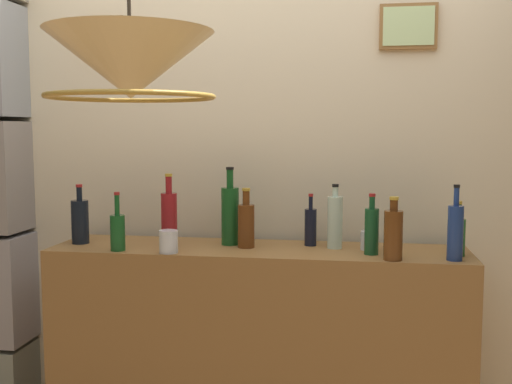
% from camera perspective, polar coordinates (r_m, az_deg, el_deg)
% --- Properties ---
extents(panelled_rear_partition, '(3.54, 0.15, 2.82)m').
position_cam_1_polar(panelled_rear_partition, '(2.93, 1.05, 3.42)').
color(panelled_rear_partition, beige).
rests_on(panelled_rear_partition, ground).
extents(bar_shelf_unit, '(1.81, 0.43, 1.10)m').
position_cam_1_polar(bar_shelf_unit, '(2.85, 0.16, -16.07)').
color(bar_shelf_unit, olive).
rests_on(bar_shelf_unit, ground).
extents(liquor_bottle_bourbon, '(0.06, 0.06, 0.25)m').
position_cam_1_polar(liquor_bottle_bourbon, '(2.58, 10.65, -3.46)').
color(liquor_bottle_bourbon, '#174A26').
rests_on(liquor_bottle_bourbon, bar_shelf_unit).
extents(liquor_bottle_vodka, '(0.06, 0.06, 0.30)m').
position_cam_1_polar(liquor_bottle_vodka, '(2.54, 17.97, -3.50)').
color(liquor_bottle_vodka, navy).
rests_on(liquor_bottle_vodka, bar_shelf_unit).
extents(liquor_bottle_rum, '(0.07, 0.07, 0.25)m').
position_cam_1_polar(liquor_bottle_rum, '(2.49, 12.59, -3.80)').
color(liquor_bottle_rum, '#5C3214').
rests_on(liquor_bottle_rum, bar_shelf_unit).
extents(liquor_bottle_gin, '(0.07, 0.07, 0.26)m').
position_cam_1_polar(liquor_bottle_gin, '(2.69, -0.92, -2.99)').
color(liquor_bottle_gin, brown).
rests_on(liquor_bottle_gin, bar_shelf_unit).
extents(liquor_bottle_brandy, '(0.06, 0.06, 0.25)m').
position_cam_1_polar(liquor_bottle_brandy, '(2.69, -12.69, -3.53)').
color(liquor_bottle_brandy, '#174F21').
rests_on(liquor_bottle_brandy, bar_shelf_unit).
extents(liquor_bottle_tequila, '(0.08, 0.08, 0.35)m').
position_cam_1_polar(liquor_bottle_tequila, '(2.75, -2.41, -2.06)').
color(liquor_bottle_tequila, '#195120').
rests_on(liquor_bottle_tequila, bar_shelf_unit).
extents(liquor_bottle_sherry, '(0.07, 0.07, 0.32)m').
position_cam_1_polar(liquor_bottle_sherry, '(2.75, -8.04, -2.35)').
color(liquor_bottle_sherry, maroon).
rests_on(liquor_bottle_sherry, bar_shelf_unit).
extents(liquor_bottle_vermouth, '(0.08, 0.08, 0.27)m').
position_cam_1_polar(liquor_bottle_vermouth, '(2.89, -15.97, -2.58)').
color(liquor_bottle_vermouth, black).
rests_on(liquor_bottle_vermouth, bar_shelf_unit).
extents(liquor_bottle_port, '(0.06, 0.06, 0.22)m').
position_cam_1_polar(liquor_bottle_port, '(2.65, 18.14, -3.83)').
color(liquor_bottle_port, '#185623').
rests_on(liquor_bottle_port, bar_shelf_unit).
extents(liquor_bottle_mezcal, '(0.07, 0.07, 0.28)m').
position_cam_1_polar(liquor_bottle_mezcal, '(2.69, 7.32, -2.71)').
color(liquor_bottle_mezcal, silver).
rests_on(liquor_bottle_mezcal, bar_shelf_unit).
extents(liquor_bottle_whiskey, '(0.05, 0.05, 0.23)m').
position_cam_1_polar(liquor_bottle_whiskey, '(2.74, 5.07, -3.16)').
color(liquor_bottle_whiskey, black).
rests_on(liquor_bottle_whiskey, bar_shelf_unit).
extents(glass_tumbler_rocks, '(0.08, 0.08, 0.10)m').
position_cam_1_polar(glass_tumbler_rocks, '(2.60, -8.10, -4.56)').
color(glass_tumbler_rocks, silver).
rests_on(glass_tumbler_rocks, bar_shelf_unit).
extents(glass_tumbler_highball, '(0.06, 0.06, 0.08)m').
position_cam_1_polar(glass_tumbler_highball, '(2.69, 10.28, -4.44)').
color(glass_tumbler_highball, silver).
rests_on(glass_tumbler_highball, bar_shelf_unit).
extents(pendant_lamp, '(0.54, 0.54, 0.48)m').
position_cam_1_polar(pendant_lamp, '(2.02, -11.56, 11.25)').
color(pendant_lamp, beige).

